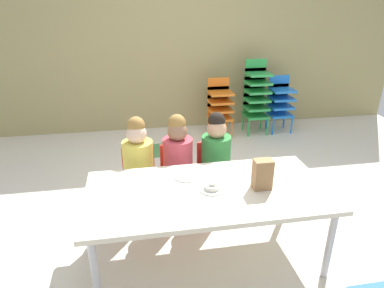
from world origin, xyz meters
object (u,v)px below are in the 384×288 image
Objects in this scene: paper_plate_center_table at (186,177)px; paper_bag_brown at (262,174)px; kid_chair_orange_stack at (220,104)px; kid_chair_green_stack at (256,93)px; kid_chair_blue_stack at (280,100)px; paper_plate_near_edge at (212,189)px; seated_child_middle_seat at (178,155)px; craft_table at (208,195)px; seated_child_far_right at (216,152)px; donut_powdered_on_plate at (212,187)px; seated_child_near_camera at (138,158)px.

paper_bag_brown is at bearing -26.52° from paper_plate_center_table.
kid_chair_orange_stack reaches higher than paper_bag_brown.
kid_chair_green_stack is 0.38m from kid_chair_blue_stack.
seated_child_middle_seat is at bearing 103.37° from paper_plate_near_edge.
kid_chair_blue_stack is at bearing -0.08° from kid_chair_green_stack.
paper_plate_near_edge is 1.00× the size of paper_plate_center_table.
paper_plate_near_edge is (-0.35, 0.04, -0.11)m from paper_bag_brown.
kid_chair_green_stack is (1.23, 2.43, 0.05)m from craft_table.
seated_child_far_right is 0.68m from donut_powdered_on_plate.
seated_child_far_right is at bearing 0.00° from seated_child_middle_seat.
craft_table is at bearing -59.67° from paper_plate_center_table.
seated_child_near_camera is at bearing 140.98° from paper_bag_brown.
paper_plate_center_table is (0.01, -0.44, 0.02)m from seated_child_middle_seat.
donut_powdered_on_plate is (0.03, -0.00, 0.07)m from craft_table.
paper_plate_near_edge is (0.50, -0.65, 0.02)m from seated_child_near_camera.
seated_child_middle_seat is 8.10× the size of donut_powdered_on_plate.
craft_table is 0.07m from donut_powdered_on_plate.
seated_child_middle_seat is at bearing 90.85° from paper_plate_center_table.
seated_child_middle_seat reaches higher than craft_table.
kid_chair_orange_stack is (1.18, 1.79, -0.10)m from seated_child_near_camera.
seated_child_near_camera is 5.10× the size of paper_plate_center_table.
craft_table is 0.41m from paper_bag_brown.
paper_plate_center_table is (-1.72, -2.22, 0.12)m from kid_chair_blue_stack.
donut_powdered_on_plate reaches higher than paper_plate_near_edge.
craft_table is 0.06m from paper_plate_near_edge.
paper_plate_near_edge is (-0.68, -2.44, 0.12)m from kid_chair_orange_stack.
kid_chair_orange_stack is 2.38m from paper_plate_center_table.
donut_powdered_on_plate reaches higher than craft_table.
kid_chair_green_stack reaches higher than kid_chair_orange_stack.
paper_plate_center_table is at bearing 124.98° from paper_plate_near_edge.
craft_table is 2.53m from kid_chair_orange_stack.
kid_chair_orange_stack is 3.64× the size of paper_bag_brown.
craft_table is 9.50× the size of paper_plate_center_table.
kid_chair_green_stack is at bearing 63.64° from paper_plate_near_edge.
seated_child_near_camera is 0.34m from seated_child_middle_seat.
paper_bag_brown reaches higher than craft_table.
kid_chair_orange_stack reaches higher than craft_table.
kid_chair_green_stack reaches higher than kid_chair_blue_stack.
kid_chair_orange_stack reaches higher than donut_powdered_on_plate.
kid_chair_blue_stack reaches higher than paper_bag_brown.
kid_chair_blue_stack is 7.06× the size of donut_powdered_on_plate.
seated_child_far_right is 5.10× the size of paper_plate_near_edge.
kid_chair_green_stack reaches higher than seated_child_near_camera.
seated_child_middle_seat is at bearing -134.03° from kid_chair_blue_stack.
seated_child_far_right reaches higher than craft_table.
craft_table is 2.14× the size of kid_chair_blue_stack.
seated_child_far_right is at bearing 103.44° from paper_bag_brown.
paper_plate_near_edge is at bearing -52.61° from seated_child_near_camera.
seated_child_middle_seat is 1.15× the size of kid_chair_blue_stack.
seated_child_middle_seat is 0.88× the size of kid_chair_green_stack.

